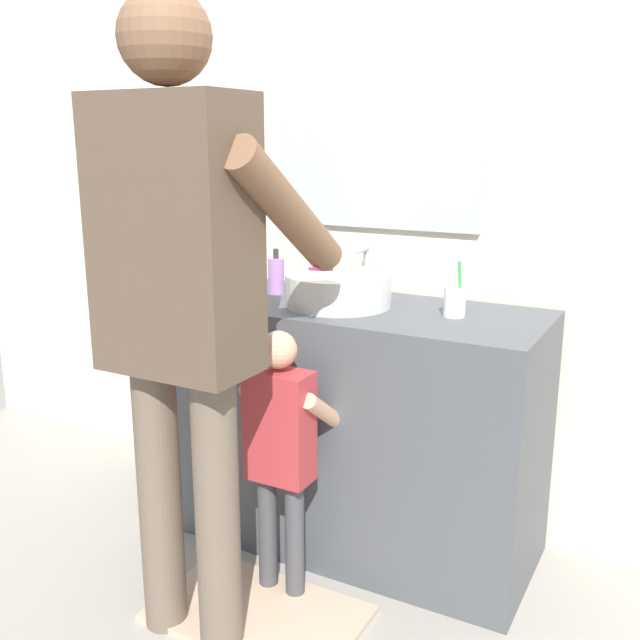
% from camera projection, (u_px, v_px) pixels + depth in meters
% --- Properties ---
extents(ground_plane, '(14.00, 14.00, 0.00)m').
position_uv_depth(ground_plane, '(299.00, 575.00, 2.45)').
color(ground_plane, '#9E998E').
extents(back_wall, '(4.40, 0.10, 2.70)m').
position_uv_depth(back_wall, '(381.00, 163.00, 2.65)').
color(back_wall, beige).
rests_on(back_wall, ground).
extents(vanity_cabinet, '(1.40, 0.54, 0.88)m').
position_uv_depth(vanity_cabinet, '(340.00, 424.00, 2.60)').
color(vanity_cabinet, '#4C5156').
rests_on(vanity_cabinet, ground).
extents(sink_basin, '(0.36, 0.36, 0.11)m').
position_uv_depth(sink_basin, '(338.00, 289.00, 2.46)').
color(sink_basin, silver).
rests_on(sink_basin, vanity_cabinet).
extents(faucet, '(0.18, 0.14, 0.18)m').
position_uv_depth(faucet, '(366.00, 272.00, 2.64)').
color(faucet, '#B7BABF').
rests_on(faucet, vanity_cabinet).
extents(toothbrush_cup, '(0.07, 0.07, 0.21)m').
position_uv_depth(toothbrush_cup, '(455.00, 301.00, 2.31)').
color(toothbrush_cup, silver).
rests_on(toothbrush_cup, vanity_cabinet).
extents(soap_bottle, '(0.06, 0.06, 0.17)m').
position_uv_depth(soap_bottle, '(276.00, 275.00, 2.66)').
color(soap_bottle, '#B27FC6').
rests_on(soap_bottle, vanity_cabinet).
extents(bath_mat, '(0.64, 0.40, 0.02)m').
position_uv_depth(bath_mat, '(258.00, 613.00, 2.24)').
color(bath_mat, '#CCAD8E').
rests_on(bath_mat, ground).
extents(child_toddler, '(0.27, 0.27, 0.88)m').
position_uv_depth(child_toddler, '(281.00, 441.00, 2.24)').
color(child_toddler, '#47474C').
rests_on(child_toddler, ground).
extents(adult_parent, '(0.56, 0.58, 1.80)m').
position_uv_depth(adult_parent, '(181.00, 278.00, 1.92)').
color(adult_parent, '#6B5B4C').
rests_on(adult_parent, ground).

